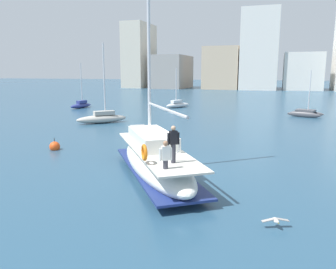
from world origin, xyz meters
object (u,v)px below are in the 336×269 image
(main_sailboat, at_px, (155,159))
(moored_sloop_far, at_px, (178,104))
(mooring_buoy, at_px, (55,147))
(moored_cutter_left, at_px, (102,118))
(moored_sloop_near, at_px, (305,113))
(moored_catamaran, at_px, (81,105))
(seagull, at_px, (276,220))

(main_sailboat, height_order, moored_sloop_far, main_sailboat)
(mooring_buoy, bearing_deg, main_sailboat, -21.28)
(moored_cutter_left, relative_size, mooring_buoy, 8.44)
(main_sailboat, distance_m, moored_sloop_near, 28.26)
(moored_sloop_near, relative_size, mooring_buoy, 5.69)
(moored_catamaran, bearing_deg, seagull, -48.62)
(main_sailboat, xyz_separation_m, moored_sloop_far, (-8.16, 31.66, -0.43))
(moored_catamaran, bearing_deg, main_sailboat, -51.40)
(seagull, bearing_deg, moored_sloop_far, 111.38)
(moored_sloop_near, xyz_separation_m, moored_catamaran, (-30.38, 0.01, 0.01))
(main_sailboat, xyz_separation_m, mooring_buoy, (-8.50, 3.31, -0.70))
(moored_sloop_near, xyz_separation_m, moored_cutter_left, (-20.32, -11.87, 0.10))
(moored_sloop_near, relative_size, moored_catamaran, 0.85)
(moored_catamaran, bearing_deg, moored_sloop_far, 20.19)
(moored_cutter_left, height_order, mooring_buoy, moored_cutter_left)
(moored_cutter_left, bearing_deg, moored_sloop_near, 30.29)
(mooring_buoy, bearing_deg, moored_catamaran, 118.76)
(main_sailboat, height_order, moored_cutter_left, main_sailboat)
(moored_sloop_far, height_order, seagull, moored_sloop_far)
(moored_sloop_near, xyz_separation_m, mooring_buoy, (-17.49, -23.47, -0.26))
(seagull, height_order, mooring_buoy, mooring_buoy)
(moored_sloop_near, distance_m, seagull, 31.05)
(main_sailboat, relative_size, moored_sloop_near, 2.37)
(moored_cutter_left, bearing_deg, moored_sloop_far, 79.29)
(moored_sloop_near, relative_size, moored_cutter_left, 0.67)
(moored_sloop_far, height_order, moored_catamaran, moored_catamaran)
(moored_sloop_near, height_order, seagull, moored_sloop_near)
(moored_catamaran, xyz_separation_m, mooring_buoy, (12.89, -23.48, -0.27))
(moored_sloop_far, xyz_separation_m, seagull, (14.00, -35.76, -0.20))
(moored_sloop_near, distance_m, moored_sloop_far, 17.83)
(moored_sloop_far, xyz_separation_m, moored_cutter_left, (-3.17, -16.74, 0.09))
(main_sailboat, relative_size, moored_sloop_far, 2.23)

